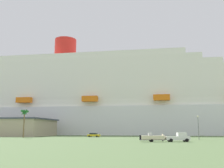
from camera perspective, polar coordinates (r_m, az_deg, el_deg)
The scene contains 8 objects.
ground_plane at distance 116.32m, azimuth 3.11°, elevation -11.16°, with size 600.00×600.00×0.00m, color #567042.
cruise_ship at distance 152.00m, azimuth 3.03°, elevation -4.06°, with size 304.11×40.57×65.84m.
terminal_building at distance 132.85m, azimuth -22.48°, elevation -8.57°, with size 44.51×26.94×7.80m.
pickup_truck at distance 66.23m, azimuth 14.06°, elevation -11.04°, with size 5.89×3.16×2.20m.
small_boat_on_trailer at distance 64.88m, azimuth 9.22°, elevation -11.30°, with size 7.33×3.11×2.15m.
palm_tree at distance 103.92m, azimuth -18.27°, elevation -6.18°, with size 2.99×3.12×10.23m.
street_lamp at distance 83.12m, azimuth 18.01°, elevation -8.06°, with size 0.56×0.56×6.98m.
parked_car_yellow_taxi at distance 105.56m, azimuth -3.95°, elevation -10.84°, with size 4.97×2.57×1.58m.
Camera 1 is at (12.59, -85.61, 2.84)m, focal length 42.62 mm.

